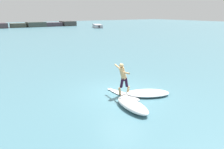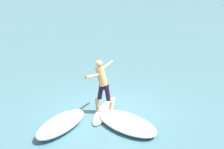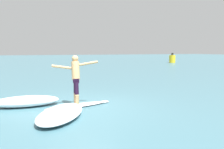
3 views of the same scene
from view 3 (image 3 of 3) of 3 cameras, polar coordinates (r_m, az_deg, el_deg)
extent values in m
plane|color=#43717E|center=(8.00, -7.28, -8.19)|extent=(200.00, 200.00, 0.00)
ellipsoid|color=white|center=(7.96, -9.28, -7.99)|extent=(0.83, 2.32, 0.08)
ellipsoid|color=white|center=(8.45, -1.92, -7.08)|extent=(0.32, 0.36, 0.07)
ellipsoid|color=#2D2D33|center=(7.96, -9.28, -7.99)|extent=(0.85, 2.34, 0.04)
cone|color=black|center=(7.70, -15.79, -9.44)|extent=(0.06, 0.06, 0.14)
cone|color=black|center=(7.62, -14.34, -9.58)|extent=(0.06, 0.06, 0.14)
cone|color=black|center=(7.87, -14.94, -9.08)|extent=(0.06, 0.06, 0.14)
cylinder|color=tan|center=(8.17, -9.49, -5.94)|extent=(0.19, 0.15, 0.40)
cylinder|color=black|center=(7.97, -9.46, -3.24)|extent=(0.24, 0.18, 0.44)
cylinder|color=tan|center=(7.65, -9.12, -6.75)|extent=(0.19, 0.15, 0.40)
cylinder|color=black|center=(7.69, -9.26, -3.59)|extent=(0.24, 0.18, 0.44)
cube|color=black|center=(7.79, -9.40, -1.58)|extent=(0.29, 0.23, 0.16)
cylinder|color=tan|center=(7.84, -9.50, 1.02)|extent=(0.48, 0.34, 0.69)
sphere|color=tan|center=(7.91, -9.62, 4.12)|extent=(0.23, 0.23, 0.23)
cylinder|color=tan|center=(7.87, -13.03, 1.91)|extent=(0.22, 0.69, 0.21)
cylinder|color=tan|center=(7.95, -6.15, 2.93)|extent=(0.20, 0.69, 0.20)
cylinder|color=yellow|center=(37.62, 15.46, 3.93)|extent=(1.01, 1.01, 1.28)
cylinder|color=black|center=(37.60, 15.50, 5.18)|extent=(0.36, 0.36, 0.36)
ellipsoid|color=white|center=(6.77, -13.27, -9.86)|extent=(2.63, 2.17, 0.26)
ellipsoid|color=white|center=(8.44, -21.56, -6.52)|extent=(1.04, 2.35, 0.37)
camera|label=1|loc=(16.20, -50.75, 12.61)|focal=35.00mm
camera|label=2|loc=(9.96, -96.69, 18.06)|focal=60.00mm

